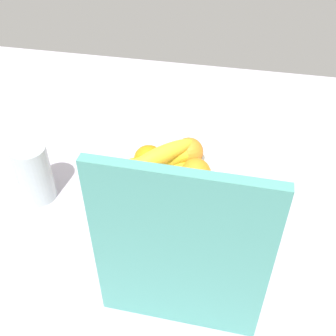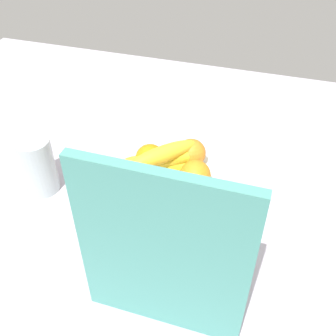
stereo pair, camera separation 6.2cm
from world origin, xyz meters
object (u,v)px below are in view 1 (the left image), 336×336
at_px(orange_back_right, 139,178).
at_px(thermos_tumbler, 34,173).
at_px(cutting_board, 179,258).
at_px(orange_front_right, 196,174).
at_px(fruit_bowl, 168,191).
at_px(orange_center, 189,152).
at_px(orange_back_left, 149,160).
at_px(banana_bunch, 162,159).
at_px(orange_front_left, 168,195).

xyz_separation_m(orange_back_right, thermos_tumbler, (0.25, 0.01, -0.02)).
relative_size(cutting_board, thermos_tumbler, 2.44).
distance_m(orange_front_right, orange_back_right, 0.13).
relative_size(fruit_bowl, orange_center, 3.80).
distance_m(orange_front_right, orange_center, 0.08).
bearing_deg(orange_back_right, fruit_bowl, -145.11).
distance_m(fruit_bowl, orange_center, 0.10).
bearing_deg(orange_front_right, orange_back_left, -12.84).
bearing_deg(banana_bunch, orange_back_right, 60.43).
relative_size(orange_back_left, banana_bunch, 0.36).
bearing_deg(orange_center, orange_front_left, 82.71).
relative_size(orange_back_left, cutting_board, 0.19).
xyz_separation_m(orange_front_left, orange_back_left, (0.07, -0.10, 0.00)).
height_order(orange_front_left, orange_center, same).
xyz_separation_m(orange_center, banana_bunch, (0.06, 0.05, 0.01)).
bearing_deg(orange_front_right, thermos_tumbler, 7.14).
xyz_separation_m(cutting_board, thermos_tumbler, (0.39, -0.25, -0.11)).
bearing_deg(banana_bunch, orange_center, -140.35).
relative_size(orange_front_left, orange_center, 1.00).
distance_m(orange_front_left, orange_front_right, 0.09).
bearing_deg(thermos_tumbler, orange_back_right, -178.43).
relative_size(orange_front_right, cutting_board, 0.19).
relative_size(orange_front_left, thermos_tumbler, 0.47).
relative_size(orange_center, thermos_tumbler, 0.47).
bearing_deg(orange_back_right, banana_bunch, -119.57).
height_order(orange_front_left, orange_back_right, same).
bearing_deg(banana_bunch, orange_front_left, 109.08).
bearing_deg(fruit_bowl, orange_front_right, 179.42).
bearing_deg(orange_back_left, thermos_tumbler, 15.77).
height_order(orange_back_left, orange_back_right, same).
bearing_deg(orange_back_left, orange_center, -151.55).
bearing_deg(orange_back_right, orange_front_right, -161.85).
relative_size(fruit_bowl, orange_back_left, 3.80).
distance_m(orange_front_left, banana_bunch, 0.11).
xyz_separation_m(fruit_bowl, orange_front_right, (-0.06, 0.00, 0.07)).
relative_size(banana_bunch, thermos_tumbler, 1.30).
xyz_separation_m(orange_front_right, orange_back_left, (0.11, -0.03, 0.00)).
xyz_separation_m(orange_back_left, cutting_board, (-0.13, 0.32, 0.08)).
height_order(banana_bunch, cutting_board, cutting_board).
bearing_deg(thermos_tumbler, orange_back_left, -164.23).
relative_size(orange_front_right, orange_back_left, 1.00).
bearing_deg(orange_back_right, orange_front_left, 152.58).
bearing_deg(orange_back_left, cutting_board, 111.93).
xyz_separation_m(fruit_bowl, orange_back_left, (0.05, -0.03, 0.07)).
bearing_deg(orange_center, fruit_bowl, 63.78).
distance_m(banana_bunch, thermos_tumbler, 0.30).
relative_size(fruit_bowl, thermos_tumbler, 1.80).
relative_size(orange_back_right, thermos_tumbler, 0.47).
xyz_separation_m(fruit_bowl, orange_back_right, (0.06, 0.04, 0.07)).
relative_size(fruit_bowl, orange_front_right, 3.80).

